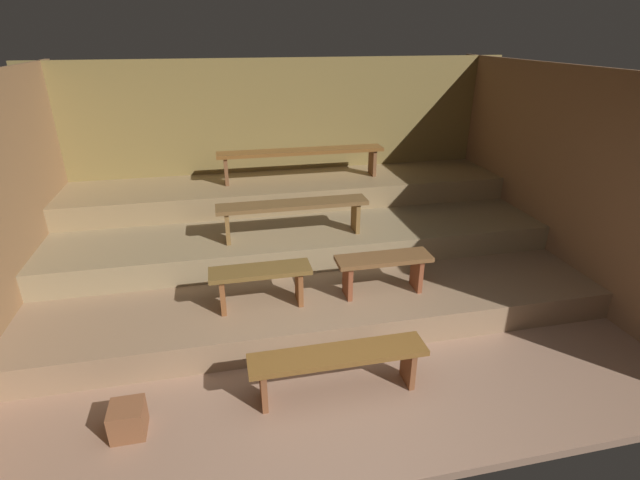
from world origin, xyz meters
TOP-DOWN VIEW (x-y plane):
  - ground at (0.00, 2.27)m, footprint 7.03×5.35m
  - wall_back at (0.00, 4.58)m, footprint 7.03×0.06m
  - wall_right at (3.14, 2.27)m, footprint 0.06×5.35m
  - platform_lower at (0.00, 2.82)m, footprint 6.23×3.46m
  - platform_middle at (0.00, 3.40)m, footprint 6.23×2.30m
  - platform_upper at (0.00, 3.97)m, footprint 6.23×1.16m
  - bench_floor_center at (-0.11, 0.59)m, footprint 1.55×0.31m
  - bench_lower_left at (-0.66, 1.66)m, footprint 1.03×0.31m
  - bench_lower_right at (0.66, 1.66)m, footprint 1.03×0.31m
  - bench_middle_center at (-0.15, 2.68)m, footprint 1.82×0.31m
  - bench_upper_center at (0.20, 4.00)m, footprint 2.40×0.31m
  - wooden_crate_floor at (-1.85, 0.50)m, footprint 0.26×0.26m

SIDE VIEW (x-z plane):
  - ground at x=0.00m, z-range -0.08..0.00m
  - wooden_crate_floor at x=-1.85m, z-range 0.00..0.26m
  - platform_lower at x=0.00m, z-range 0.00..0.31m
  - bench_floor_center at x=-0.11m, z-range 0.13..0.56m
  - platform_middle at x=0.00m, z-range 0.31..0.63m
  - bench_lower_left at x=-0.66m, z-range 0.42..0.86m
  - bench_lower_right at x=0.66m, z-range 0.42..0.86m
  - platform_upper at x=0.00m, z-range 0.63..0.94m
  - bench_middle_center at x=-0.15m, z-range 0.76..1.20m
  - wall_back at x=0.00m, z-range 0.00..2.58m
  - wall_right at x=3.14m, z-range 0.00..2.58m
  - bench_upper_center at x=0.20m, z-range 1.09..1.52m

